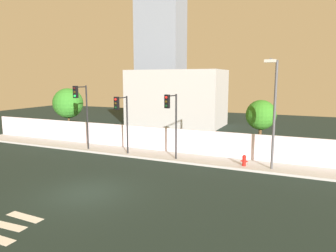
# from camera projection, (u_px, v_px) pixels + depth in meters

# --- Properties ---
(ground_plane) EXTENTS (80.00, 80.00, 0.00)m
(ground_plane) POSITION_uv_depth(u_px,v_px,m) (86.00, 193.00, 15.58)
(ground_plane) COLOR black
(sidewalk) EXTENTS (36.00, 2.40, 0.15)m
(sidewalk) POSITION_uv_depth(u_px,v_px,m) (157.00, 155.00, 22.97)
(sidewalk) COLOR #AFAFAF
(sidewalk) RESTS_ON ground
(perimeter_wall) EXTENTS (36.00, 0.18, 1.80)m
(perimeter_wall) POSITION_uv_depth(u_px,v_px,m) (165.00, 139.00, 23.99)
(perimeter_wall) COLOR silver
(perimeter_wall) RESTS_ON sidewalk
(crosswalk_marking) EXTENTS (3.49, 3.03, 0.01)m
(crosswalk_marking) POSITION_uv_depth(u_px,v_px,m) (6.00, 233.00, 11.53)
(crosswalk_marking) COLOR silver
(crosswalk_marking) RESTS_ON ground
(traffic_light_left) EXTENTS (0.35, 1.49, 4.31)m
(traffic_light_left) POSITION_uv_depth(u_px,v_px,m) (121.00, 112.00, 22.15)
(traffic_light_left) COLOR black
(traffic_light_left) RESTS_ON sidewalk
(traffic_light_center) EXTENTS (0.37, 1.65, 5.04)m
(traffic_light_center) POSITION_uv_depth(u_px,v_px,m) (81.00, 104.00, 23.47)
(traffic_light_center) COLOR black
(traffic_light_center) RESTS_ON sidewalk
(traffic_light_right) EXTENTS (0.48, 1.25, 4.53)m
(traffic_light_right) POSITION_uv_depth(u_px,v_px,m) (171.00, 113.00, 20.72)
(traffic_light_right) COLOR black
(traffic_light_right) RESTS_ON sidewalk
(street_lamp_curbside) EXTENTS (0.62, 2.18, 6.66)m
(street_lamp_curbside) POSITION_uv_depth(u_px,v_px,m) (274.00, 106.00, 18.42)
(street_lamp_curbside) COLOR #4C4C51
(street_lamp_curbside) RESTS_ON sidewalk
(fire_hydrant) EXTENTS (0.44, 0.26, 0.73)m
(fire_hydrant) POSITION_uv_depth(u_px,v_px,m) (244.00, 160.00, 19.85)
(fire_hydrant) COLOR red
(fire_hydrant) RESTS_ON sidewalk
(roadside_tree_leftmost) EXTENTS (2.76, 2.76, 4.84)m
(roadside_tree_leftmost) POSITION_uv_depth(u_px,v_px,m) (68.00, 103.00, 28.54)
(roadside_tree_leftmost) COLOR brown
(roadside_tree_leftmost) RESTS_ON ground
(roadside_tree_midleft) EXTENTS (2.10, 2.10, 4.25)m
(roadside_tree_midleft) POSITION_uv_depth(u_px,v_px,m) (261.00, 115.00, 21.64)
(roadside_tree_midleft) COLOR brown
(roadside_tree_midleft) RESTS_ON ground
(low_building_distant) EXTENTS (11.58, 6.00, 6.75)m
(low_building_distant) POSITION_uv_depth(u_px,v_px,m) (176.00, 98.00, 38.22)
(low_building_distant) COLOR #AEAEAE
(low_building_distant) RESTS_ON ground
(tower_on_skyline) EXTENTS (7.44, 5.00, 25.06)m
(tower_on_skyline) POSITION_uv_depth(u_px,v_px,m) (161.00, 37.00, 50.79)
(tower_on_skyline) COLOR gray
(tower_on_skyline) RESTS_ON ground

